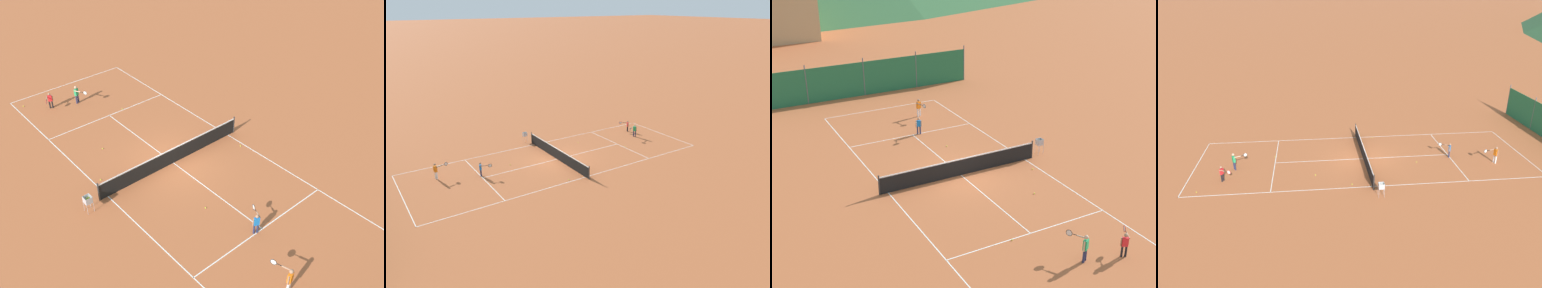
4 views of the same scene
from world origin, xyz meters
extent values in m
plane|color=#B25B33|center=(0.00, 0.00, 0.00)|extent=(600.00, 600.00, 0.00)
cube|color=white|center=(0.00, -11.90, 0.00)|extent=(8.25, 0.05, 0.01)
cube|color=white|center=(-4.10, 0.00, 0.00)|extent=(0.05, 23.85, 0.01)
cube|color=white|center=(4.10, 0.00, 0.00)|extent=(0.05, 23.85, 0.01)
cube|color=white|center=(0.00, 6.40, 0.00)|extent=(8.20, 0.05, 0.01)
cube|color=white|center=(0.00, -6.40, 0.00)|extent=(8.20, 0.05, 0.01)
cube|color=white|center=(0.00, 0.00, 0.00)|extent=(0.05, 12.80, 0.01)
cylinder|color=#2D2D2D|center=(-4.55, 0.00, 0.53)|extent=(0.08, 0.08, 1.06)
cylinder|color=#2D2D2D|center=(4.55, 0.00, 0.53)|extent=(0.08, 0.08, 1.06)
cube|color=black|center=(0.00, 0.00, 0.46)|extent=(9.10, 0.02, 0.91)
cube|color=white|center=(0.00, 0.00, 0.93)|extent=(9.10, 0.04, 0.06)
cylinder|color=white|center=(1.81, 9.29, 0.29)|extent=(0.10, 0.10, 0.58)
cylinder|color=white|center=(1.62, 9.24, 0.29)|extent=(0.10, 0.10, 0.58)
cube|color=orange|center=(1.72, 9.27, 0.81)|extent=(0.32, 0.23, 0.45)
sphere|color=#A37556|center=(1.72, 9.27, 1.15)|extent=(0.18, 0.18, 0.18)
cylinder|color=#A37556|center=(1.89, 9.32, 0.81)|extent=(0.07, 0.07, 0.45)
cylinder|color=#A37556|center=(1.61, 9.00, 0.99)|extent=(0.19, 0.45, 0.07)
cylinder|color=black|center=(1.70, 8.68, 0.99)|extent=(0.09, 0.21, 0.03)
torus|color=black|center=(1.77, 8.45, 0.99)|extent=(0.10, 0.28, 0.28)
cylinder|color=silver|center=(1.77, 8.45, 0.99)|extent=(0.07, 0.24, 0.25)
cylinder|color=#23284C|center=(0.62, -9.14, 0.29)|extent=(0.10, 0.10, 0.57)
cylinder|color=#23284C|center=(0.78, -9.05, 0.29)|extent=(0.10, 0.10, 0.57)
cube|color=#239E5B|center=(0.70, -9.09, 0.79)|extent=(0.32, 0.27, 0.44)
sphere|color=tan|center=(0.70, -9.09, 1.13)|extent=(0.17, 0.17, 0.17)
cylinder|color=tan|center=(0.55, -9.18, 0.79)|extent=(0.06, 0.06, 0.44)
cylinder|color=tan|center=(0.75, -8.82, 0.97)|extent=(0.27, 0.42, 0.06)
cylinder|color=black|center=(0.59, -8.53, 0.97)|extent=(0.12, 0.19, 0.03)
torus|color=black|center=(0.48, -8.32, 0.97)|extent=(0.16, 0.26, 0.28)
cylinder|color=silver|center=(0.48, -8.32, 0.97)|extent=(0.12, 0.22, 0.25)
cylinder|color=black|center=(2.24, -9.56, 0.25)|extent=(0.09, 0.09, 0.51)
cylinder|color=black|center=(2.38, -9.64, 0.25)|extent=(0.09, 0.09, 0.51)
cube|color=red|center=(2.31, -9.60, 0.71)|extent=(0.28, 0.24, 0.39)
sphere|color=#A37556|center=(2.31, -9.60, 1.01)|extent=(0.16, 0.16, 0.16)
cylinder|color=#A37556|center=(2.17, -9.52, 0.71)|extent=(0.06, 0.06, 0.39)
cylinder|color=#A37556|center=(2.54, -9.50, 0.86)|extent=(0.24, 0.38, 0.06)
cylinder|color=black|center=(2.68, -9.24, 0.86)|extent=(0.11, 0.17, 0.03)
torus|color=red|center=(2.78, -9.04, 0.86)|extent=(0.15, 0.26, 0.28)
cylinder|color=silver|center=(2.78, -9.04, 0.86)|extent=(0.12, 0.22, 0.25)
cylinder|color=#23284C|center=(0.49, 6.32, 0.26)|extent=(0.09, 0.09, 0.51)
cylinder|color=#23284C|center=(0.34, 6.39, 0.26)|extent=(0.09, 0.09, 0.51)
cube|color=blue|center=(0.41, 6.35, 0.71)|extent=(0.28, 0.23, 0.40)
sphere|color=#A37556|center=(0.41, 6.35, 1.01)|extent=(0.16, 0.16, 0.16)
cylinder|color=#A37556|center=(0.55, 6.29, 0.71)|extent=(0.06, 0.06, 0.40)
cylinder|color=#A37556|center=(0.19, 6.24, 0.86)|extent=(0.21, 0.38, 0.06)
cylinder|color=black|center=(0.07, 5.97, 0.86)|extent=(0.10, 0.18, 0.03)
torus|color=black|center=(-0.02, 5.76, 0.86)|extent=(0.13, 0.27, 0.28)
cylinder|color=silver|center=(-0.02, 5.76, 0.86)|extent=(0.11, 0.23, 0.25)
sphere|color=#CCE033|center=(-3.83, 1.29, 0.03)|extent=(0.07, 0.07, 0.07)
sphere|color=#CCE033|center=(3.63, -10.93, 0.03)|extent=(0.07, 0.07, 0.07)
sphere|color=#CCE033|center=(2.21, -3.57, 0.03)|extent=(0.07, 0.07, 0.07)
sphere|color=#CCE033|center=(1.05, 3.74, 0.03)|extent=(0.07, 0.07, 0.07)
sphere|color=#CCE033|center=(3.73, -1.27, 0.03)|extent=(0.07, 0.07, 0.07)
sphere|color=#CCE033|center=(-1.01, -6.48, 0.03)|extent=(0.07, 0.07, 0.07)
cylinder|color=#B7B7BC|center=(5.13, 0.15, 0.28)|extent=(0.02, 0.02, 0.55)
cylinder|color=#B7B7BC|center=(5.47, 0.15, 0.28)|extent=(0.02, 0.02, 0.55)
cylinder|color=#B7B7BC|center=(5.13, 0.49, 0.28)|extent=(0.02, 0.02, 0.55)
cylinder|color=#B7B7BC|center=(5.47, 0.49, 0.28)|extent=(0.02, 0.02, 0.55)
cube|color=#B7B7BC|center=(5.30, 0.32, 0.56)|extent=(0.34, 0.34, 0.02)
cube|color=#B7B7BC|center=(5.30, 0.15, 0.72)|extent=(0.34, 0.02, 0.34)
cube|color=#B7B7BC|center=(5.30, 0.49, 0.72)|extent=(0.34, 0.02, 0.34)
cube|color=#B7B7BC|center=(5.13, 0.32, 0.72)|extent=(0.02, 0.34, 0.34)
cube|color=#B7B7BC|center=(5.47, 0.32, 0.72)|extent=(0.02, 0.34, 0.34)
sphere|color=#CCE033|center=(5.38, 0.24, 0.60)|extent=(0.07, 0.07, 0.07)
sphere|color=#CCE033|center=(5.40, 0.34, 0.60)|extent=(0.07, 0.07, 0.07)
sphere|color=#CCE033|center=(5.30, 0.25, 0.60)|extent=(0.07, 0.07, 0.07)
sphere|color=#CCE033|center=(5.19, 0.22, 0.60)|extent=(0.07, 0.07, 0.07)
sphere|color=#CCE033|center=(5.38, 0.41, 0.60)|extent=(0.07, 0.07, 0.07)
sphere|color=#CCE033|center=(5.25, 0.20, 0.60)|extent=(0.07, 0.07, 0.07)
sphere|color=#CCE033|center=(5.21, 0.43, 0.66)|extent=(0.07, 0.07, 0.07)
sphere|color=#CCE033|center=(5.40, 0.28, 0.66)|extent=(0.07, 0.07, 0.07)
sphere|color=#CCE033|center=(5.29, 0.29, 0.66)|extent=(0.07, 0.07, 0.07)
sphere|color=#CCE033|center=(5.31, 0.25, 0.66)|extent=(0.07, 0.07, 0.07)
sphere|color=#CCE033|center=(5.17, 0.21, 0.66)|extent=(0.07, 0.07, 0.07)
sphere|color=#CCE033|center=(5.43, 0.41, 0.66)|extent=(0.07, 0.07, 0.07)
sphere|color=#CCE033|center=(5.32, 0.23, 0.71)|extent=(0.07, 0.07, 0.07)
sphere|color=#CCE033|center=(5.19, 0.40, 0.71)|extent=(0.07, 0.07, 0.07)
sphere|color=#CCE033|center=(5.21, 0.20, 0.71)|extent=(0.07, 0.07, 0.07)
camera|label=1|loc=(11.68, 15.13, 14.77)|focal=42.00mm
camera|label=2|loc=(-24.64, 14.39, 12.06)|focal=35.00mm
camera|label=3|loc=(-11.97, -22.37, 12.76)|focal=50.00mm
camera|label=4|loc=(24.52, -3.73, 11.95)|focal=35.00mm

